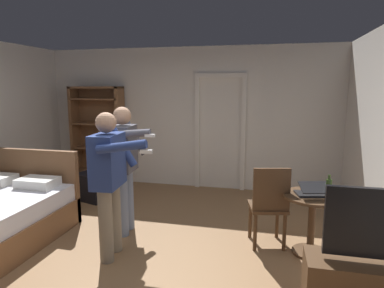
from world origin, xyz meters
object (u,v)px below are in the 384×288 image
at_px(bookshelf, 99,132).
at_px(side_table, 312,214).
at_px(tv_flatscreen, 384,285).
at_px(laptop, 312,192).
at_px(suitcase_dark, 97,185).
at_px(suitcase_small, 92,187).
at_px(person_striped_shirt, 125,162).
at_px(bottle_on_table, 329,188).
at_px(person_blue_shirt, 109,175).
at_px(wooden_chair, 269,203).

height_order(bookshelf, side_table, bookshelf).
relative_size(tv_flatscreen, laptop, 3.16).
height_order(laptop, suitcase_dark, laptop).
bearing_deg(suitcase_small, side_table, -0.89).
xyz_separation_m(side_table, person_striped_shirt, (-2.29, 0.06, 0.47)).
height_order(bottle_on_table, suitcase_small, bottle_on_table).
xyz_separation_m(laptop, suitcase_small, (-3.36, 1.14, -0.53)).
height_order(person_striped_shirt, suitcase_dark, person_striped_shirt).
xyz_separation_m(laptop, person_blue_shirt, (-2.17, -0.52, 0.19)).
xyz_separation_m(laptop, wooden_chair, (-0.46, 0.10, -0.21)).
height_order(side_table, suitcase_small, side_table).
relative_size(wooden_chair, suitcase_small, 1.83).
distance_m(tv_flatscreen, person_striped_shirt, 3.01).
xyz_separation_m(tv_flatscreen, person_blue_shirt, (-2.63, 0.47, 0.63)).
xyz_separation_m(tv_flatscreen, bottle_on_table, (-0.30, 0.95, 0.49)).
distance_m(laptop, suitcase_small, 3.59).
xyz_separation_m(bookshelf, wooden_chair, (3.29, -2.04, -0.48)).
height_order(tv_flatscreen, suitcase_dark, tv_flatscreen).
height_order(suitcase_dark, suitcase_small, suitcase_small).
xyz_separation_m(tv_flatscreen, person_striped_shirt, (-2.74, 1.10, 0.62)).
xyz_separation_m(wooden_chair, suitcase_dark, (-2.95, 1.27, -0.36)).
bearing_deg(side_table, tv_flatscreen, -66.72).
bearing_deg(laptop, suitcase_dark, 158.08).
relative_size(wooden_chair, person_blue_shirt, 0.61).
bearing_deg(laptop, bookshelf, 150.27).
xyz_separation_m(bottle_on_table, wooden_chair, (-0.62, 0.14, -0.27)).
xyz_separation_m(bookshelf, side_table, (3.76, -2.10, -0.55)).
bearing_deg(bookshelf, laptop, -29.73).
bearing_deg(tv_flatscreen, person_blue_shirt, 169.82).
bearing_deg(person_striped_shirt, suitcase_dark, 131.92).
xyz_separation_m(laptop, suitcase_dark, (-3.41, 1.37, -0.57)).
distance_m(tv_flatscreen, side_table, 1.13).
relative_size(bookshelf, suitcase_small, 3.50).
xyz_separation_m(side_table, suitcase_small, (-3.38, 1.09, -0.25)).
distance_m(person_striped_shirt, suitcase_dark, 1.86).
height_order(bookshelf, tv_flatscreen, bookshelf).
bearing_deg(tv_flatscreen, suitcase_dark, 148.63).
bearing_deg(bottle_on_table, suitcase_dark, 158.44).
bearing_deg(person_striped_shirt, suitcase_small, 136.64).
bearing_deg(wooden_chair, laptop, -12.34).
relative_size(tv_flatscreen, side_table, 1.76).
bearing_deg(bottle_on_table, laptop, 166.67).
relative_size(bottle_on_table, suitcase_small, 0.48).
bearing_deg(person_blue_shirt, bottle_on_table, 11.64).
xyz_separation_m(bookshelf, person_striped_shirt, (1.47, -2.03, -0.08)).
bearing_deg(suitcase_dark, suitcase_small, -79.73).
distance_m(side_table, laptop, 0.28).
height_order(tv_flatscreen, side_table, tv_flatscreen).
distance_m(bookshelf, person_blue_shirt, 3.09).
height_order(bookshelf, suitcase_small, bookshelf).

